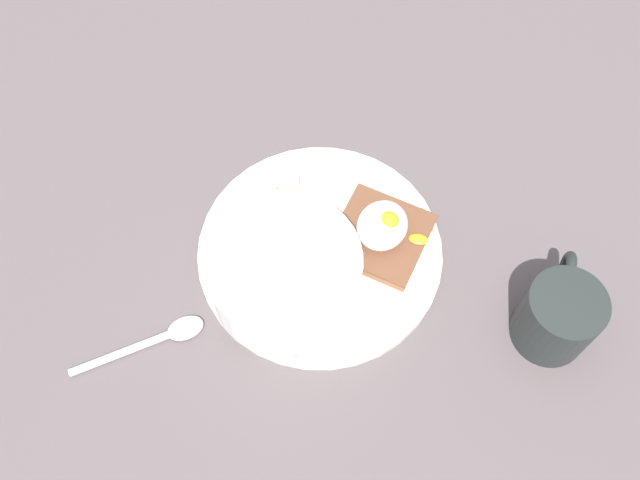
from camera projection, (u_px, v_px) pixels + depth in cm
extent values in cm
cube|color=#4E4546|center=(320.00, 258.00, 74.48)|extent=(120.00, 120.00, 2.00)
cylinder|color=silver|center=(320.00, 251.00, 73.15)|extent=(25.02, 25.02, 1.00)
torus|color=silver|center=(320.00, 248.00, 72.44)|extent=(24.82, 24.82, 0.60)
cylinder|color=white|center=(285.00, 274.00, 68.05)|extent=(14.65, 14.65, 6.09)
torus|color=white|center=(283.00, 260.00, 65.36)|extent=(14.85, 14.85, 0.60)
cylinder|color=beige|center=(285.00, 276.00, 68.45)|extent=(13.25, 13.25, 4.79)
ellipsoid|color=beige|center=(284.00, 266.00, 66.51)|extent=(12.59, 12.59, 1.20)
ellipsoid|color=olive|center=(243.00, 258.00, 66.50)|extent=(1.70, 1.93, 0.70)
ellipsoid|color=#9C614A|center=(287.00, 266.00, 66.13)|extent=(1.71, 1.30, 0.66)
ellipsoid|color=tan|center=(286.00, 265.00, 66.19)|extent=(1.64, 1.80, 0.65)
ellipsoid|color=#C3B490|center=(286.00, 264.00, 66.19)|extent=(1.84, 1.89, 0.69)
ellipsoid|color=tan|center=(265.00, 260.00, 66.36)|extent=(2.14, 1.96, 0.77)
ellipsoid|color=beige|center=(291.00, 229.00, 67.89)|extent=(2.03, 1.57, 0.77)
ellipsoid|color=#C2B089|center=(270.00, 269.00, 65.94)|extent=(1.94, 1.39, 0.77)
cube|color=brown|center=(381.00, 234.00, 72.08)|extent=(9.56, 9.56, 0.30)
cube|color=brown|center=(380.00, 237.00, 72.60)|extent=(9.37, 9.37, 1.38)
ellipsoid|color=white|center=(382.00, 225.00, 70.51)|extent=(5.61, 4.99, 3.35)
sphere|color=orange|center=(388.00, 222.00, 69.75)|extent=(2.32, 2.32, 2.32)
ellipsoid|color=orange|center=(418.00, 239.00, 71.45)|extent=(1.74, 2.25, 0.36)
cylinder|color=beige|center=(260.00, 196.00, 74.86)|extent=(3.70, 3.65, 1.48)
cylinder|color=tan|center=(260.00, 193.00, 74.29)|extent=(0.66, 0.65, 0.15)
cylinder|color=beige|center=(293.00, 210.00, 74.27)|extent=(3.52, 3.57, 1.17)
cylinder|color=#B6B38B|center=(293.00, 207.00, 73.85)|extent=(0.63, 0.64, 0.16)
cylinder|color=beige|center=(287.00, 182.00, 75.69)|extent=(3.63, 3.69, 1.53)
cylinder|color=#B2AB8C|center=(287.00, 179.00, 75.16)|extent=(0.65, 0.65, 0.18)
cylinder|color=#FCE6C8|center=(315.00, 202.00, 74.72)|extent=(3.74, 3.75, 1.15)
cylinder|color=#C4B49C|center=(314.00, 200.00, 74.30)|extent=(0.67, 0.67, 0.16)
cylinder|color=black|center=(558.00, 318.00, 66.19)|extent=(7.24, 7.24, 7.62)
cylinder|color=#3B2411|center=(567.00, 306.00, 63.64)|extent=(6.16, 6.16, 0.40)
torus|color=black|center=(566.00, 273.00, 67.92)|extent=(4.46, 1.87, 4.35)
cylinder|color=silver|center=(128.00, 350.00, 68.28)|extent=(9.56, 7.70, 0.80)
ellipsoid|color=silver|center=(185.00, 328.00, 69.34)|extent=(4.31, 4.11, 0.70)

